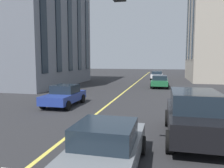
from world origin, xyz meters
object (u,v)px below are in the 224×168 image
Objects in this scene: car_white_far at (157,75)px; car_black_parked_b at (194,115)px; car_grey_near at (107,147)px; car_blue_mid at (64,95)px; traffic_light_mast at (216,21)px; car_green_trailing at (160,81)px.

car_black_parked_b reaches higher than car_white_far.
car_grey_near is at bearing 140.40° from car_black_parked_b.
car_blue_mid is 0.83× the size of car_black_parked_b.
car_black_parked_b is at bearing -1.46° from traffic_light_mast.
car_blue_mid is at bearing 32.17° from car_grey_near.
car_green_trailing is 20.66m from traffic_light_mast.
car_grey_near reaches higher than car_green_trailing.
traffic_light_mast is at bearing 178.54° from car_black_parked_b.
car_black_parked_b is 4.54m from traffic_light_mast.
car_white_far is at bearing 3.99° from traffic_light_mast.
car_green_trailing is at bearing -176.50° from car_white_far.
car_white_far is 30.85m from car_grey_near.
car_green_trailing is 13.51m from car_blue_mid.
car_white_far is 1.13× the size of car_blue_mid.
traffic_light_mast reaches higher than car_black_parked_b.
car_blue_mid is at bearing 42.63° from traffic_light_mast.
car_blue_mid is at bearing 166.48° from car_white_far.
car_white_far is 1.13× the size of car_grey_near.
car_grey_near is 4.13m from traffic_light_mast.
car_grey_near is at bearing 179.25° from car_white_far.
car_white_far is 0.94× the size of car_black_parked_b.
traffic_light_mast reaches higher than car_grey_near.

